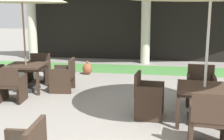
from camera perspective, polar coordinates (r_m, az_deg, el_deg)
lawn_strip at (r=10.55m, az=6.06°, el=0.09°), size 12.69×1.62×0.01m
patio_table_mid_left at (r=5.73m, az=17.85°, el=-4.01°), size 1.07×1.07×0.70m
patio_chair_mid_left_south at (r=4.77m, az=18.59°, el=-9.58°), size 0.61×0.56×0.92m
patio_chair_mid_left_west at (r=5.79m, az=7.11°, el=-5.29°), size 0.58×0.59×0.91m
patio_chair_mid_left_north at (r=6.80m, az=17.14°, el=-3.13°), size 0.64×0.54×0.90m
patio_table_mid_right at (r=7.99m, az=-16.67°, el=0.40°), size 1.07×1.07×0.70m
patio_chair_mid_right_east at (r=7.75m, az=-9.50°, el=-1.21°), size 0.64×0.70×0.87m
patio_chair_mid_right_south at (r=7.13m, az=-19.33°, el=-2.94°), size 0.61×0.61×0.83m
patio_chair_mid_right_north at (r=8.97m, az=-14.39°, el=0.27°), size 0.69×0.66×0.82m
terracotta_urn at (r=9.73m, az=-4.92°, el=0.26°), size 0.32×0.32×0.46m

